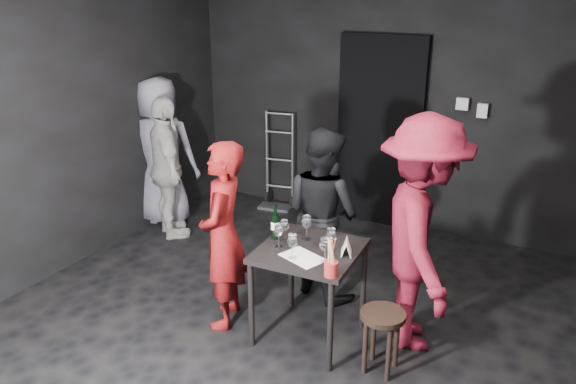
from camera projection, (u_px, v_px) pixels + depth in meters
The scene contains 24 objects.
floor at pixel (271, 327), 4.50m from camera, with size 4.50×5.00×0.02m, color black.
wall_back at pixel (383, 105), 6.10m from camera, with size 4.50×0.04×2.70m, color black.
wall_left at pixel (51, 131), 5.02m from camera, with size 0.04×5.00×2.70m, color black.
doorway at pixel (380, 133), 6.15m from camera, with size 0.95×0.10×2.10m, color black.
wallbox_upper at pixel (463, 104), 5.65m from camera, with size 0.12×0.06×0.12m, color #B7B7B2.
wallbox_lower at pixel (483, 111), 5.57m from camera, with size 0.10×0.06×0.14m, color #B7B7B2.
hand_truck at pixel (278, 189), 6.87m from camera, with size 0.39×0.33×1.17m.
tasting_table at pixel (309, 260), 4.18m from camera, with size 0.72×0.72×0.75m.
stool at pixel (382, 326), 3.88m from camera, with size 0.32×0.32×0.47m.
server_red at pixel (223, 235), 4.34m from camera, with size 0.55×0.36×1.52m, color maroon.
woman_black at pixel (323, 213), 4.80m from camera, with size 0.72×0.39×1.48m, color black.
man_maroon at pixel (423, 215), 3.98m from camera, with size 1.35×0.63×2.09m, color maroon.
bystander_cream at pixel (167, 168), 5.88m from camera, with size 0.90×0.43×1.54m, color silver.
bystander_grey at pixel (161, 144), 6.19m from camera, with size 0.90×0.49×1.84m, color gray.
tasting_mat at pixel (303, 257), 4.00m from camera, with size 0.31×0.20×0.00m, color white.
wine_glass_a at pixel (279, 235), 4.13m from camera, with size 0.07×0.07×0.19m, color white, non-canonical shape.
wine_glass_b at pixel (284, 230), 4.23m from camera, with size 0.07×0.07×0.19m, color white, non-canonical shape.
wine_glass_c at pixel (306, 226), 4.25m from camera, with size 0.08×0.08×0.21m, color white, non-canonical shape.
wine_glass_d at pixel (293, 245), 3.96m from camera, with size 0.08×0.08×0.21m, color white, non-canonical shape.
wine_glass_e at pixel (325, 249), 3.90m from camera, with size 0.08×0.08×0.21m, color white, non-canonical shape.
wine_glass_f at pixel (331, 239), 4.06m from camera, with size 0.08×0.08×0.20m, color white, non-canonical shape.
wine_bottle at pixel (275, 225), 4.27m from camera, with size 0.07×0.07×0.28m.
breadstick_cup at pixel (331, 258), 3.71m from camera, with size 0.09×0.09×0.29m.
reserved_card at pixel (344, 247), 4.04m from camera, with size 0.09×0.14×0.11m, color white, non-canonical shape.
Camera 1 is at (1.92, -3.32, 2.59)m, focal length 35.00 mm.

